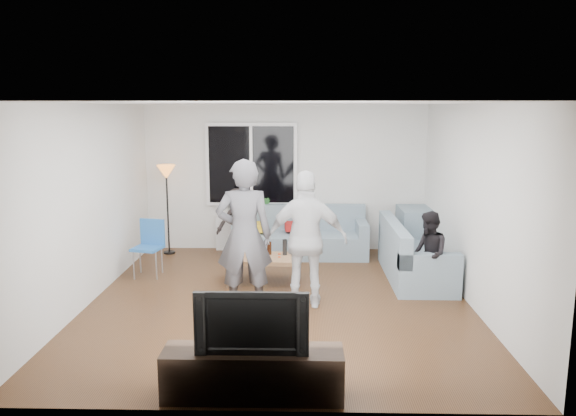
{
  "coord_description": "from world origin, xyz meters",
  "views": [
    {
      "loc": [
        0.28,
        -7.05,
        2.55
      ],
      "look_at": [
        0.1,
        0.6,
        1.15
      ],
      "focal_mm": 34.38,
      "sensor_mm": 36.0,
      "label": 1
    }
  ],
  "objects_px": {
    "tv_console": "(253,373)",
    "side_chair": "(147,249)",
    "television": "(252,320)",
    "sofa_right_section": "(416,250)",
    "player_right": "(307,240)",
    "spectator_back": "(238,222)",
    "sofa_back_section": "(300,232)",
    "player_left": "(244,236)",
    "coffee_table": "(263,270)",
    "spectator_right": "(429,254)",
    "floor_lamp": "(168,210)"
  },
  "relations": [
    {
      "from": "sofa_back_section",
      "to": "sofa_right_section",
      "type": "xyz_separation_m",
      "value": [
        1.75,
        -1.22,
        0.0
      ]
    },
    {
      "from": "side_chair",
      "to": "television",
      "type": "bearing_deg",
      "value": -48.88
    },
    {
      "from": "player_left",
      "to": "spectator_back",
      "type": "distance_m",
      "value": 2.71
    },
    {
      "from": "sofa_right_section",
      "to": "player_left",
      "type": "xyz_separation_m",
      "value": [
        -2.45,
        -1.4,
        0.54
      ]
    },
    {
      "from": "sofa_back_section",
      "to": "side_chair",
      "type": "relative_size",
      "value": 2.67
    },
    {
      "from": "sofa_right_section",
      "to": "tv_console",
      "type": "height_order",
      "value": "sofa_right_section"
    },
    {
      "from": "side_chair",
      "to": "spectator_right",
      "type": "bearing_deg",
      "value": 1.67
    },
    {
      "from": "player_right",
      "to": "floor_lamp",
      "type": "bearing_deg",
      "value": -44.78
    },
    {
      "from": "tv_console",
      "to": "spectator_back",
      "type": "bearing_deg",
      "value": 97.96
    },
    {
      "from": "coffee_table",
      "to": "player_left",
      "type": "distance_m",
      "value": 1.35
    },
    {
      "from": "sofa_right_section",
      "to": "television",
      "type": "bearing_deg",
      "value": 148.71
    },
    {
      "from": "player_left",
      "to": "player_right",
      "type": "height_order",
      "value": "player_left"
    },
    {
      "from": "floor_lamp",
      "to": "spectator_back",
      "type": "relative_size",
      "value": 1.33
    },
    {
      "from": "sofa_right_section",
      "to": "player_left",
      "type": "height_order",
      "value": "player_left"
    },
    {
      "from": "sofa_back_section",
      "to": "television",
      "type": "xyz_separation_m",
      "value": [
        -0.41,
        -4.77,
        0.3
      ]
    },
    {
      "from": "spectator_back",
      "to": "sofa_right_section",
      "type": "bearing_deg",
      "value": -28.66
    },
    {
      "from": "spectator_right",
      "to": "television",
      "type": "bearing_deg",
      "value": -41.66
    },
    {
      "from": "sofa_right_section",
      "to": "television",
      "type": "distance_m",
      "value": 4.16
    },
    {
      "from": "spectator_back",
      "to": "tv_console",
      "type": "height_order",
      "value": "spectator_back"
    },
    {
      "from": "sofa_back_section",
      "to": "tv_console",
      "type": "distance_m",
      "value": 4.79
    },
    {
      "from": "coffee_table",
      "to": "television",
      "type": "xyz_separation_m",
      "value": [
        0.13,
        -3.24,
        0.52
      ]
    },
    {
      "from": "coffee_table",
      "to": "tv_console",
      "type": "bearing_deg",
      "value": -87.65
    },
    {
      "from": "player_left",
      "to": "spectator_back",
      "type": "height_order",
      "value": "player_left"
    },
    {
      "from": "sofa_right_section",
      "to": "tv_console",
      "type": "bearing_deg",
      "value": 148.71
    },
    {
      "from": "spectator_back",
      "to": "player_right",
      "type": "bearing_deg",
      "value": -69.73
    },
    {
      "from": "spectator_right",
      "to": "tv_console",
      "type": "distance_m",
      "value": 3.5
    },
    {
      "from": "coffee_table",
      "to": "player_right",
      "type": "xyz_separation_m",
      "value": [
        0.63,
        -0.94,
        0.69
      ]
    },
    {
      "from": "sofa_right_section",
      "to": "side_chair",
      "type": "bearing_deg",
      "value": 90.33
    },
    {
      "from": "sofa_back_section",
      "to": "spectator_back",
      "type": "height_order",
      "value": "spectator_back"
    },
    {
      "from": "floor_lamp",
      "to": "tv_console",
      "type": "height_order",
      "value": "floor_lamp"
    },
    {
      "from": "player_left",
      "to": "television",
      "type": "relative_size",
      "value": 1.96
    },
    {
      "from": "spectator_back",
      "to": "tv_console",
      "type": "relative_size",
      "value": 0.74
    },
    {
      "from": "player_left",
      "to": "sofa_back_section",
      "type": "bearing_deg",
      "value": -110.14
    },
    {
      "from": "television",
      "to": "sofa_back_section",
      "type": "bearing_deg",
      "value": 85.1
    },
    {
      "from": "sofa_back_section",
      "to": "spectator_right",
      "type": "xyz_separation_m",
      "value": [
        1.75,
        -2.03,
        0.16
      ]
    },
    {
      "from": "sofa_right_section",
      "to": "tv_console",
      "type": "xyz_separation_m",
      "value": [
        -2.16,
        -3.55,
        -0.2
      ]
    },
    {
      "from": "coffee_table",
      "to": "spectator_back",
      "type": "xyz_separation_m",
      "value": [
        -0.54,
        1.56,
        0.39
      ]
    },
    {
      "from": "floor_lamp",
      "to": "spectator_back",
      "type": "height_order",
      "value": "floor_lamp"
    },
    {
      "from": "player_left",
      "to": "spectator_back",
      "type": "xyz_separation_m",
      "value": [
        -0.38,
        2.65,
        -0.38
      ]
    },
    {
      "from": "coffee_table",
      "to": "player_left",
      "type": "relative_size",
      "value": 0.57
    },
    {
      "from": "sofa_right_section",
      "to": "spectator_back",
      "type": "xyz_separation_m",
      "value": [
        -2.83,
        1.25,
        0.16
      ]
    },
    {
      "from": "sofa_right_section",
      "to": "player_right",
      "type": "distance_m",
      "value": 2.13
    },
    {
      "from": "sofa_back_section",
      "to": "coffee_table",
      "type": "relative_size",
      "value": 2.09
    },
    {
      "from": "tv_console",
      "to": "side_chair",
      "type": "bearing_deg",
      "value": 118.49
    },
    {
      "from": "sofa_back_section",
      "to": "player_left",
      "type": "relative_size",
      "value": 1.19
    },
    {
      "from": "sofa_back_section",
      "to": "sofa_right_section",
      "type": "relative_size",
      "value": 1.15
    },
    {
      "from": "sofa_right_section",
      "to": "floor_lamp",
      "type": "distance_m",
      "value": 4.29
    },
    {
      "from": "side_chair",
      "to": "tv_console",
      "type": "xyz_separation_m",
      "value": [
        1.91,
        -3.53,
        -0.21
      ]
    },
    {
      "from": "tv_console",
      "to": "television",
      "type": "relative_size",
      "value": 1.62
    },
    {
      "from": "side_chair",
      "to": "tv_console",
      "type": "relative_size",
      "value": 0.54
    }
  ]
}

